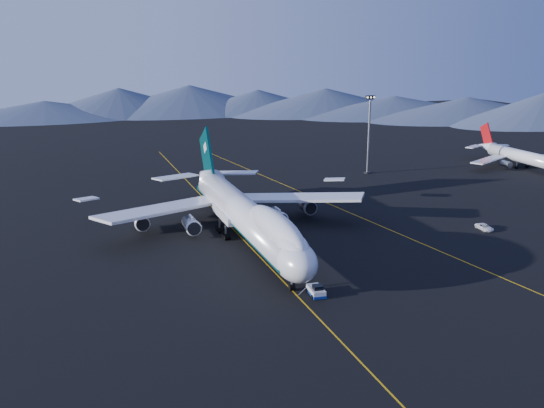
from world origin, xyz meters
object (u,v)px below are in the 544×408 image
object	(u,v)px
floodlight_mast	(369,134)
second_jet	(524,157)
pushback_tug	(316,291)
boeing_747	(245,214)
service_van	(485,227)

from	to	relation	value
floodlight_mast	second_jet	bearing A→B (deg)	-11.50
pushback_tug	boeing_747	bearing A→B (deg)	100.36
boeing_747	service_van	distance (m)	52.15
service_van	floodlight_mast	bearing A→B (deg)	89.83
pushback_tug	floodlight_mast	world-z (taller)	floodlight_mast
service_van	boeing_747	bearing A→B (deg)	172.88
boeing_747	service_van	bearing A→B (deg)	-10.52
boeing_747	second_jet	distance (m)	112.78
service_van	floodlight_mast	size ratio (longest dim) A/B	0.19
second_jet	floodlight_mast	size ratio (longest dim) A/B	1.85
boeing_747	floodlight_mast	size ratio (longest dim) A/B	3.05
pushback_tug	second_jet	world-z (taller)	second_jet
second_jet	service_van	world-z (taller)	second_jet
service_van	pushback_tug	bearing A→B (deg)	-153.93
boeing_747	floodlight_mast	xyz separation A→B (m)	(54.81, 51.22, 6.23)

